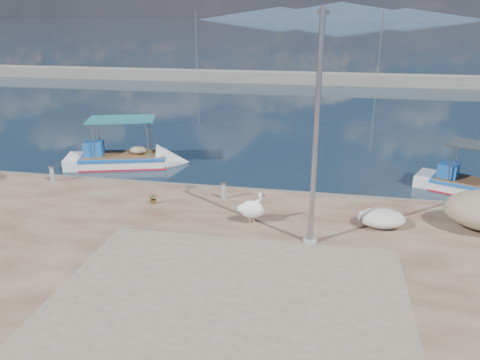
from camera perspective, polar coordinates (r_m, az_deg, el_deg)
name	(u,v)px	position (r m, az deg, el deg)	size (l,w,h in m)	color
ground	(217,258)	(15.06, -2.78, -9.47)	(1400.00, 1400.00, 0.00)	#162635
quay_patch	(228,302)	(12.11, -1.51, -14.62)	(9.00, 7.00, 0.01)	gray
breakwater	(302,78)	(53.29, 7.57, 12.22)	(120.00, 2.20, 7.50)	gray
mountains	(337,12)	(662.77, 11.71, 19.44)	(370.00, 280.00, 22.00)	#28384C
boat_left	(124,161)	(24.58, -14.02, 2.25)	(6.18, 3.52, 2.83)	white
boat_right	(477,189)	(22.56, 26.89, -0.99)	(5.43, 3.64, 2.49)	white
pelican	(252,209)	(15.98, 1.52, -3.54)	(1.19, 0.75, 1.13)	tan
lamp_post	(316,141)	(13.90, 9.21, 4.71)	(0.44, 0.96, 7.00)	gray
bollard_near	(224,190)	(18.15, -1.99, -1.20)	(0.22, 0.22, 0.68)	gray
bollard_far	(52,173)	(21.54, -21.94, 0.81)	(0.24, 0.24, 0.73)	gray
potted_plant	(154,199)	(18.02, -10.49, -2.24)	(0.37, 0.32, 0.41)	#33722D
net_pile_d	(381,218)	(16.55, 16.85, -4.48)	(1.58, 1.18, 0.59)	silver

